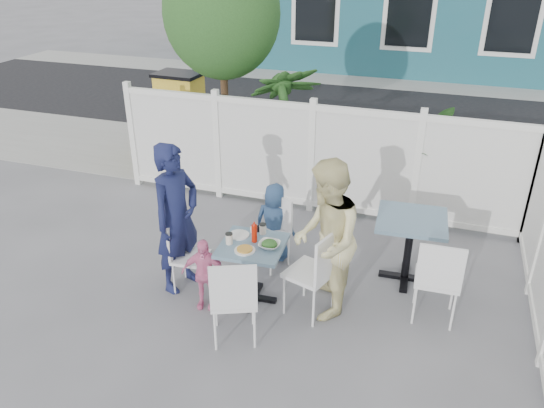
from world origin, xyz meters
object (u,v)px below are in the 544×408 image
(chair_left, at_px, (184,250))
(woman, at_px, (326,240))
(utility_cabinet, at_px, (181,114))
(toddler, at_px, (204,274))
(man, at_px, (177,218))
(main_table, at_px, (253,257))
(chair_right, at_px, (317,268))
(boy, at_px, (275,222))
(spare_table, at_px, (410,232))
(chair_back, at_px, (274,227))
(chair_near, at_px, (234,295))

(chair_left, height_order, woman, woman)
(utility_cabinet, relative_size, toddler, 1.69)
(man, relative_size, toddler, 2.08)
(utility_cabinet, distance_m, toddler, 4.84)
(main_table, distance_m, chair_right, 0.72)
(main_table, bearing_deg, man, 179.75)
(boy, bearing_deg, man, 43.69)
(spare_table, xyz_separation_m, boy, (-1.61, -0.05, -0.13))
(chair_left, xyz_separation_m, chair_back, (0.78, 0.81, 0.02))
(main_table, bearing_deg, boy, 93.02)
(chair_back, xyz_separation_m, man, (-0.86, -0.77, 0.36))
(man, distance_m, boy, 1.27)
(chair_left, distance_m, toddler, 0.44)
(chair_right, height_order, chair_near, chair_right)
(chair_right, xyz_separation_m, toddler, (-1.17, -0.25, -0.17))
(utility_cabinet, bearing_deg, chair_right, -45.10)
(main_table, distance_m, man, 0.94)
(chair_left, xyz_separation_m, woman, (1.58, 0.10, 0.37))
(main_table, distance_m, chair_near, 0.73)
(spare_table, distance_m, man, 2.63)
(main_table, relative_size, woman, 0.41)
(woman, xyz_separation_m, boy, (-0.82, 0.81, -0.36))
(chair_left, bearing_deg, chair_right, 84.12)
(man, bearing_deg, utility_cabinet, 43.09)
(main_table, height_order, chair_back, chair_back)
(main_table, height_order, boy, boy)
(toddler, bearing_deg, chair_left, 132.58)
(chair_right, bearing_deg, toddler, 120.00)
(chair_right, bearing_deg, chair_left, 107.86)
(main_table, bearing_deg, chair_near, -83.88)
(chair_back, bearing_deg, chair_near, 117.94)
(spare_table, bearing_deg, chair_near, -131.74)
(spare_table, xyz_separation_m, chair_back, (-1.58, -0.16, -0.12))
(utility_cabinet, relative_size, man, 0.81)
(spare_table, bearing_deg, chair_left, -157.78)
(toddler, bearing_deg, woman, 4.11)
(main_table, bearing_deg, chair_right, -2.71)
(spare_table, distance_m, chair_left, 2.56)
(woman, bearing_deg, main_table, -98.96)
(toddler, bearing_deg, man, 134.63)
(chair_right, bearing_deg, chair_back, 60.41)
(man, relative_size, boy, 1.72)
(chair_near, bearing_deg, chair_left, 118.69)
(utility_cabinet, bearing_deg, chair_near, -54.96)
(boy, bearing_deg, chair_right, 126.89)
(chair_left, height_order, boy, boy)
(utility_cabinet, xyz_separation_m, chair_right, (3.58, -3.94, -0.12))
(chair_right, xyz_separation_m, chair_near, (-0.64, -0.69, -0.02))
(chair_left, relative_size, chair_near, 0.86)
(main_table, distance_m, toddler, 0.55)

